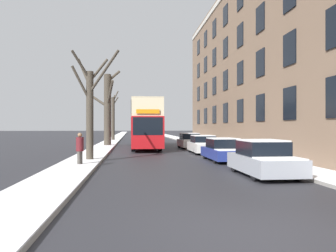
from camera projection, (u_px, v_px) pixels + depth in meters
ground_plane at (255, 230)px, 6.40m from camera, size 320.00×320.00×0.00m
sidewalk_left at (116, 138)px, 58.52m from camera, size 2.08×130.00×0.16m
sidewalk_right at (174, 137)px, 59.65m from camera, size 2.08×130.00×0.16m
terrace_facade_right at (283, 64)px, 28.54m from camera, size 9.10×37.23×14.98m
bare_tree_left_0 at (90, 108)px, 18.76m from camera, size 2.76×2.57×6.27m
bare_tree_left_1 at (107, 108)px, 33.29m from camera, size 3.49×3.33×7.84m
bare_tree_left_2 at (113, 117)px, 46.82m from camera, size 1.04×2.38×7.20m
double_decker_bus at (145, 122)px, 30.18m from camera, size 2.56×11.06×4.34m
parked_car_0 at (264, 159)px, 13.52m from camera, size 1.90×4.06×1.48m
parked_car_1 at (223, 150)px, 19.45m from camera, size 1.85×4.29×1.35m
parked_car_2 at (203, 145)px, 24.92m from camera, size 1.84×4.17×1.38m
parked_car_3 at (190, 141)px, 30.79m from camera, size 1.89×4.12×1.43m
oncoming_van at (141, 133)px, 43.38m from camera, size 2.07×5.81×2.27m
pedestrian_left_sidewalk at (80, 148)px, 16.37m from camera, size 0.38×0.38×1.72m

